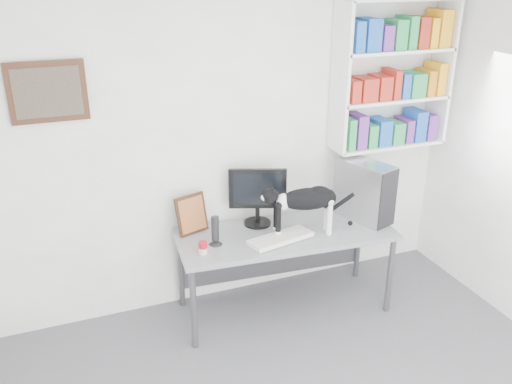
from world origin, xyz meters
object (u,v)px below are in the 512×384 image
speaker (215,230)px  soup_can (203,248)px  monitor (258,196)px  pc_tower (364,191)px  keyboard (280,238)px  leaning_print (191,213)px  cat (305,211)px  desk (285,271)px  bookshelf (393,75)px

speaker → soup_can: (-0.13, -0.10, -0.07)m
monitor → pc_tower: 0.89m
pc_tower → keyboard: bearing=170.9°
speaker → leaning_print: leaning_print is taller
monitor → cat: bearing=-27.4°
leaning_print → speaker: bearing=-85.1°
keyboard → leaning_print: size_ratio=1.58×
keyboard → cat: bearing=-4.9°
pc_tower → speaker: size_ratio=2.05×
monitor → soup_can: 0.67m
soup_can → cat: cat is taller
speaker → leaning_print: 0.29m
keyboard → leaning_print: bearing=135.3°
pc_tower → cat: bearing=171.7°
leaning_print → pc_tower: bearing=-28.3°
leaning_print → desk: bearing=-39.4°
speaker → keyboard: bearing=6.1°
desk → cat: 0.59m
pc_tower → cat: size_ratio=0.74×
desk → pc_tower: pc_tower is taller
keyboard → desk: bearing=38.6°
desk → cat: bearing=-30.7°
bookshelf → leaning_print: 2.02m
desk → soup_can: bearing=-167.7°
cat → bookshelf: bearing=32.7°
monitor → cat: monitor is taller
leaning_print → bookshelf: bearing=-17.6°
monitor → speaker: size_ratio=2.05×
monitor → keyboard: (0.06, -0.33, -0.23)m
monitor → cat: (0.28, -0.31, -0.04)m
monitor → keyboard: monitor is taller
monitor → soup_can: bearing=-130.3°
monitor → speaker: (-0.43, -0.21, -0.13)m
speaker → cat: cat is taller
bookshelf → leaning_print: bearing=-179.8°
keyboard → cat: (0.22, 0.03, 0.19)m
soup_can → leaning_print: bearing=87.4°
desk → monitor: 0.66m
monitor → leaning_print: 0.55m
desk → speaker: speaker is taller
monitor → leaning_print: (-0.54, 0.06, -0.09)m
bookshelf → keyboard: (-1.17, -0.40, -1.11)m
monitor → pc_tower: size_ratio=1.00×
bookshelf → pc_tower: 0.99m
keyboard → pc_tower: bearing=-2.8°
bookshelf → soup_can: bearing=-168.0°
desk → monitor: monitor is taller
leaning_print → soup_can: size_ratio=3.37×
desk → pc_tower: size_ratio=3.50×
desk → monitor: size_ratio=3.49×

